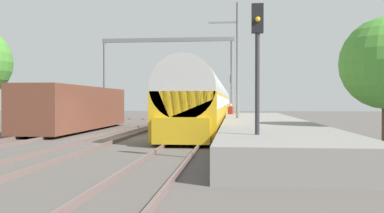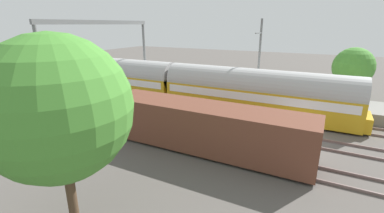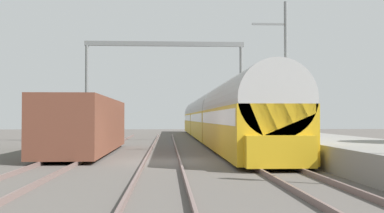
# 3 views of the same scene
# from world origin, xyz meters

# --- Properties ---
(ground) EXTENTS (120.00, 120.00, 0.00)m
(ground) POSITION_xyz_m (0.00, 0.00, 0.00)
(ground) COLOR #56514C
(track_far_west) EXTENTS (1.52, 60.00, 0.16)m
(track_far_west) POSITION_xyz_m (-4.03, 0.00, 0.08)
(track_far_west) COLOR #6F5A56
(track_far_west) RESTS_ON ground
(track_west) EXTENTS (1.52, 60.00, 0.16)m
(track_west) POSITION_xyz_m (0.00, 0.00, 0.08)
(track_west) COLOR #6F5A56
(track_west) RESTS_ON ground
(track_east) EXTENTS (1.52, 60.00, 0.16)m
(track_east) POSITION_xyz_m (4.03, 0.00, 0.08)
(track_east) COLOR #6F5A56
(track_east) RESTS_ON ground
(platform) EXTENTS (4.40, 28.00, 0.90)m
(platform) POSITION_xyz_m (7.85, 2.00, 0.45)
(platform) COLOR gray
(platform) RESTS_ON ground
(passenger_train) EXTENTS (2.93, 49.20, 3.82)m
(passenger_train) POSITION_xyz_m (4.03, 20.14, 1.97)
(passenger_train) COLOR gold
(passenger_train) RESTS_ON ground
(freight_car) EXTENTS (2.80, 13.00, 2.70)m
(freight_car) POSITION_xyz_m (-4.03, 4.84, 1.47)
(freight_car) COLOR brown
(freight_car) RESTS_ON ground
(person_crossing) EXTENTS (0.46, 0.38, 1.73)m
(person_crossing) POSITION_xyz_m (5.96, 11.59, 1.03)
(person_crossing) COLOR #272727
(person_crossing) RESTS_ON ground
(railway_signal_near) EXTENTS (0.36, 0.30, 4.93)m
(railway_signal_near) POSITION_xyz_m (6.91, -8.42, 3.16)
(railway_signal_near) COLOR #2D2D33
(railway_signal_near) RESTS_ON ground
(railway_signal_far) EXTENTS (0.36, 0.30, 4.93)m
(railway_signal_far) POSITION_xyz_m (5.95, 26.09, 3.16)
(railway_signal_far) COLOR #2D2D33
(railway_signal_far) RESTS_ON ground
(catenary_gantry) EXTENTS (12.47, 0.28, 7.86)m
(catenary_gantry) POSITION_xyz_m (0.00, 16.90, 5.63)
(catenary_gantry) COLOR slate
(catenary_gantry) RESTS_ON ground
(catenary_pole_east_mid) EXTENTS (1.90, 0.20, 8.00)m
(catenary_pole_east_mid) POSITION_xyz_m (6.39, 4.30, 4.15)
(catenary_pole_east_mid) COLOR slate
(catenary_pole_east_mid) RESTS_ON ground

